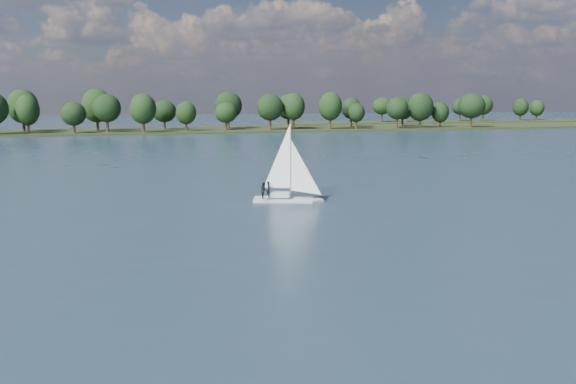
# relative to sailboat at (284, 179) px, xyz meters

# --- Properties ---
(ground) EXTENTS (700.00, 700.00, 0.00)m
(ground) POSITION_rel_sailboat_xyz_m (7.85, 52.47, -2.75)
(ground) COLOR #233342
(ground) RESTS_ON ground
(far_shore) EXTENTS (660.00, 40.00, 1.50)m
(far_shore) POSITION_rel_sailboat_xyz_m (7.85, 164.47, -2.75)
(far_shore) COLOR black
(far_shore) RESTS_ON ground
(far_shore_back) EXTENTS (220.00, 30.00, 1.40)m
(far_shore_back) POSITION_rel_sailboat_xyz_m (167.85, 212.47, -2.75)
(far_shore_back) COLOR black
(far_shore_back) RESTS_ON ground
(sailboat) EXTENTS (7.75, 4.45, 9.84)m
(sailboat) POSITION_rel_sailboat_xyz_m (0.00, 0.00, 0.00)
(sailboat) COLOR silver
(sailboat) RESTS_ON ground
(treeline) EXTENTS (562.56, 73.95, 18.89)m
(treeline) POSITION_rel_sailboat_xyz_m (-3.16, 160.30, 5.33)
(treeline) COLOR black
(treeline) RESTS_ON ground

